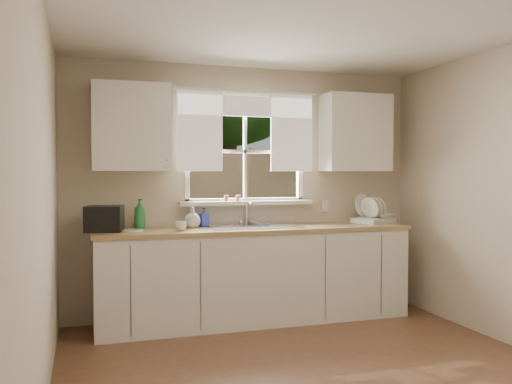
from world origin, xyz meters
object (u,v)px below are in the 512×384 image
object	(u,v)px
soap_bottle_a	(140,214)
cup	(180,226)
black_appliance	(104,219)
dish_rack	(372,216)

from	to	relation	value
soap_bottle_a	cup	distance (m)	0.45
black_appliance	cup	bearing A→B (deg)	0.42
dish_rack	black_appliance	world-z (taller)	dish_rack
soap_bottle_a	cup	bearing A→B (deg)	-61.26
dish_rack	cup	xyz separation A→B (m)	(-2.05, -0.17, -0.03)
soap_bottle_a	cup	size ratio (longest dim) A/B	2.55
dish_rack	cup	size ratio (longest dim) A/B	4.37
dish_rack	soap_bottle_a	bearing A→B (deg)	177.38
dish_rack	cup	bearing A→B (deg)	-175.19
cup	soap_bottle_a	bearing A→B (deg)	129.93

